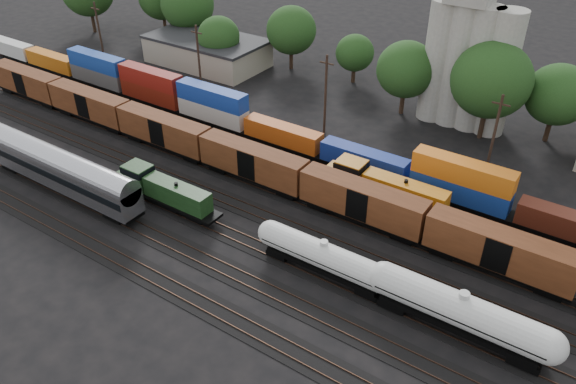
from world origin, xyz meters
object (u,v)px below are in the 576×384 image
Objects in this scene: green_locomotive at (161,189)px; passenger_coach at (58,168)px; tank_car_a at (323,256)px; orange_locomotive at (382,186)px; grain_silo at (469,52)px.

passenger_coach reaches higher than green_locomotive.
passenger_coach is (-12.26, -5.00, 1.30)m from green_locomotive.
passenger_coach is at bearing -171.81° from tank_car_a.
passenger_coach is 39.36m from orange_locomotive.
orange_locomotive is 27.45m from grain_silo.
tank_car_a is at bearing 8.19° from passenger_coach.
tank_car_a is 0.92× the size of orange_locomotive.
grain_silo is (34.03, 46.00, 7.65)m from passenger_coach.
orange_locomotive is (33.88, 20.00, -1.16)m from passenger_coach.
green_locomotive is at bearing -117.96° from grain_silo.
orange_locomotive is at bearing -90.32° from grain_silo.
grain_silo is at bearing 53.51° from passenger_coach.
tank_car_a reaches higher than green_locomotive.
passenger_coach is 57.73m from grain_silo.
orange_locomotive is (21.62, 15.00, 0.14)m from green_locomotive.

